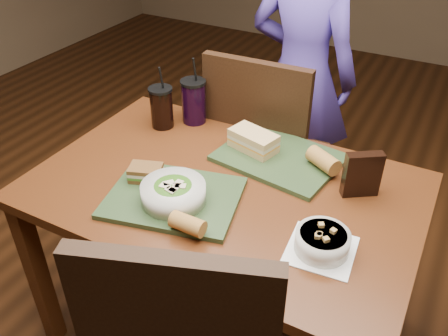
{
  "coord_description": "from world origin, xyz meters",
  "views": [
    {
      "loc": [
        0.61,
        -1.14,
        1.71
      ],
      "look_at": [
        0.0,
        0.0,
        0.82
      ],
      "focal_mm": 38.0,
      "sensor_mm": 36.0,
      "label": 1
    }
  ],
  "objects_px": {
    "dining_table": "(224,206)",
    "sandwich_far": "(253,141)",
    "baguette_far": "(323,160)",
    "soup_bowl": "(322,241)",
    "cup_cola": "(162,107)",
    "baguette_near": "(188,224)",
    "tray_far": "(279,157)",
    "chip_bag": "(362,174)",
    "sandwich_near": "(146,173)",
    "cup_berry": "(194,101)",
    "salad_bowl": "(173,192)",
    "tray_near": "(174,198)",
    "diner": "(301,76)",
    "chair_far": "(263,151)"
  },
  "relations": [
    {
      "from": "baguette_near",
      "to": "cup_berry",
      "type": "height_order",
      "value": "cup_berry"
    },
    {
      "from": "chair_far",
      "to": "tray_far",
      "type": "xyz_separation_m",
      "value": [
        0.18,
        -0.28,
        0.18
      ]
    },
    {
      "from": "cup_cola",
      "to": "baguette_far",
      "type": "bearing_deg",
      "value": -0.81
    },
    {
      "from": "cup_berry",
      "to": "chip_bag",
      "type": "distance_m",
      "value": 0.76
    },
    {
      "from": "cup_cola",
      "to": "cup_berry",
      "type": "distance_m",
      "value": 0.13
    },
    {
      "from": "baguette_far",
      "to": "soup_bowl",
      "type": "bearing_deg",
      "value": -71.81
    },
    {
      "from": "baguette_far",
      "to": "cup_cola",
      "type": "xyz_separation_m",
      "value": [
        -0.68,
        0.01,
        0.04
      ]
    },
    {
      "from": "tray_far",
      "to": "cup_cola",
      "type": "distance_m",
      "value": 0.52
    },
    {
      "from": "diner",
      "to": "cup_cola",
      "type": "bearing_deg",
      "value": 68.99
    },
    {
      "from": "soup_bowl",
      "to": "baguette_far",
      "type": "height_order",
      "value": "baguette_far"
    },
    {
      "from": "sandwich_far",
      "to": "baguette_near",
      "type": "distance_m",
      "value": 0.5
    },
    {
      "from": "sandwich_near",
      "to": "cup_berry",
      "type": "distance_m",
      "value": 0.46
    },
    {
      "from": "chair_far",
      "to": "cup_berry",
      "type": "distance_m",
      "value": 0.4
    },
    {
      "from": "chair_far",
      "to": "sandwich_far",
      "type": "distance_m",
      "value": 0.38
    },
    {
      "from": "tray_far",
      "to": "baguette_far",
      "type": "bearing_deg",
      "value": -0.46
    },
    {
      "from": "dining_table",
      "to": "chip_bag",
      "type": "distance_m",
      "value": 0.48
    },
    {
      "from": "chair_far",
      "to": "cup_berry",
      "type": "height_order",
      "value": "chair_far"
    },
    {
      "from": "tray_near",
      "to": "baguette_near",
      "type": "distance_m",
      "value": 0.18
    },
    {
      "from": "dining_table",
      "to": "chair_far",
      "type": "xyz_separation_m",
      "value": [
        -0.08,
        0.52,
        -0.08
      ]
    },
    {
      "from": "tray_far",
      "to": "baguette_far",
      "type": "height_order",
      "value": "baguette_far"
    },
    {
      "from": "cup_cola",
      "to": "baguette_near",
      "type": "bearing_deg",
      "value": -49.43
    },
    {
      "from": "tray_near",
      "to": "cup_berry",
      "type": "relative_size",
      "value": 1.49
    },
    {
      "from": "diner",
      "to": "sandwich_far",
      "type": "relative_size",
      "value": 7.8
    },
    {
      "from": "diner",
      "to": "sandwich_far",
      "type": "xyz_separation_m",
      "value": [
        0.08,
        -0.73,
        0.04
      ]
    },
    {
      "from": "cup_cola",
      "to": "salad_bowl",
      "type": "bearing_deg",
      "value": -51.85
    },
    {
      "from": "chair_far",
      "to": "tray_near",
      "type": "xyz_separation_m",
      "value": [
        -0.03,
        -0.67,
        0.18
      ]
    },
    {
      "from": "sandwich_far",
      "to": "chair_far",
      "type": "bearing_deg",
      "value": 105.26
    },
    {
      "from": "sandwich_far",
      "to": "cup_berry",
      "type": "xyz_separation_m",
      "value": [
        -0.32,
        0.11,
        0.04
      ]
    },
    {
      "from": "diner",
      "to": "tray_near",
      "type": "distance_m",
      "value": 1.11
    },
    {
      "from": "dining_table",
      "to": "sandwich_far",
      "type": "bearing_deg",
      "value": 90.03
    },
    {
      "from": "soup_bowl",
      "to": "cup_berry",
      "type": "height_order",
      "value": "cup_berry"
    },
    {
      "from": "cup_cola",
      "to": "tray_far",
      "type": "bearing_deg",
      "value": -0.93
    },
    {
      "from": "tray_near",
      "to": "cup_berry",
      "type": "height_order",
      "value": "cup_berry"
    },
    {
      "from": "soup_bowl",
      "to": "baguette_far",
      "type": "xyz_separation_m",
      "value": [
        -0.12,
        0.38,
        0.01
      ]
    },
    {
      "from": "chair_far",
      "to": "soup_bowl",
      "type": "xyz_separation_m",
      "value": [
        0.47,
        -0.66,
        0.21
      ]
    },
    {
      "from": "baguette_far",
      "to": "cup_cola",
      "type": "relative_size",
      "value": 0.47
    },
    {
      "from": "cup_berry",
      "to": "sandwich_far",
      "type": "bearing_deg",
      "value": -18.41
    },
    {
      "from": "soup_bowl",
      "to": "baguette_near",
      "type": "height_order",
      "value": "soup_bowl"
    },
    {
      "from": "chair_far",
      "to": "diner",
      "type": "relative_size",
      "value": 0.68
    },
    {
      "from": "soup_bowl",
      "to": "sandwich_near",
      "type": "relative_size",
      "value": 1.59
    },
    {
      "from": "sandwich_far",
      "to": "salad_bowl",
      "type": "bearing_deg",
      "value": -102.69
    },
    {
      "from": "sandwich_far",
      "to": "sandwich_near",
      "type": "bearing_deg",
      "value": -124.31
    },
    {
      "from": "baguette_far",
      "to": "chip_bag",
      "type": "height_order",
      "value": "chip_bag"
    },
    {
      "from": "sandwich_far",
      "to": "cup_berry",
      "type": "distance_m",
      "value": 0.34
    },
    {
      "from": "sandwich_far",
      "to": "chip_bag",
      "type": "xyz_separation_m",
      "value": [
        0.42,
        -0.06,
        0.03
      ]
    },
    {
      "from": "tray_far",
      "to": "chip_bag",
      "type": "xyz_separation_m",
      "value": [
        0.31,
        -0.07,
        0.07
      ]
    },
    {
      "from": "dining_table",
      "to": "tray_near",
      "type": "relative_size",
      "value": 3.1
    },
    {
      "from": "diner",
      "to": "baguette_far",
      "type": "xyz_separation_m",
      "value": [
        0.35,
        -0.73,
        0.04
      ]
    },
    {
      "from": "diner",
      "to": "tray_far",
      "type": "xyz_separation_m",
      "value": [
        0.19,
        -0.73,
        -0.0
      ]
    },
    {
      "from": "tray_far",
      "to": "sandwich_near",
      "type": "bearing_deg",
      "value": -134.22
    }
  ]
}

